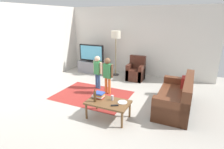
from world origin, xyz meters
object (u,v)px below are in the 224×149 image
object	(u,v)px
child_center	(108,73)
soda_can	(112,98)
couch	(178,99)
tv_stand	(92,67)
plate	(122,102)
tv_remote	(115,105)
book_stack	(99,95)
tv	(91,53)
bottle	(95,96)
coffee_table	(108,104)
child_near_tv	(98,69)
armchair	(136,72)
floor_lamp	(116,37)

from	to	relation	value
child_center	soda_can	xyz separation A→B (m)	(0.69, -1.15, -0.21)
couch	tv_stand	bearing A→B (deg)	153.59
plate	tv_remote	bearing A→B (deg)	-114.50
tv_stand	book_stack	xyz separation A→B (m)	(1.90, -2.86, 0.25)
tv	bottle	world-z (taller)	tv
tv	coffee_table	distance (m)	3.70
couch	coffee_table	distance (m)	1.84
child_near_tv	soda_can	xyz separation A→B (m)	(1.17, -1.40, -0.18)
book_stack	tv	bearing A→B (deg)	123.86
soda_can	armchair	bearing A→B (deg)	95.91
couch	plate	bearing A→B (deg)	-136.73
soda_can	plate	world-z (taller)	soda_can
tv_stand	armchair	distance (m)	1.96
bottle	child_center	bearing A→B (deg)	104.39
child_near_tv	child_center	distance (m)	0.55
book_stack	plate	size ratio (longest dim) A/B	1.31
floor_lamp	plate	distance (m)	3.54
child_near_tv	book_stack	size ratio (longest dim) A/B	3.84
child_near_tv	coffee_table	bearing A→B (deg)	-53.52
coffee_table	soda_can	size ratio (longest dim) A/B	8.33
armchair	child_center	bearing A→B (deg)	-103.62
couch	child_near_tv	world-z (taller)	child_near_tv
armchair	soda_can	world-z (taller)	armchair
armchair	bottle	world-z (taller)	armchair
coffee_table	plate	size ratio (longest dim) A/B	4.55
tv_stand	soda_can	xyz separation A→B (m)	(2.25, -2.84, 0.24)
child_near_tv	coffee_table	world-z (taller)	child_near_tv
book_stack	plate	bearing A→B (deg)	0.36
child_center	bottle	xyz separation A→B (m)	(0.36, -1.39, -0.14)
couch	child_near_tv	bearing A→B (deg)	171.77
tv_stand	tv_remote	bearing A→B (deg)	-51.80
bottle	tv_remote	size ratio (longest dim) A/B	1.85
tv_stand	book_stack	size ratio (longest dim) A/B	4.17
floor_lamp	book_stack	world-z (taller)	floor_lamp
book_stack	tv_remote	bearing A→B (deg)	-22.72
soda_can	coffee_table	bearing A→B (deg)	-112.62
tv_stand	soda_can	bearing A→B (deg)	-51.56
tv_remote	couch	bearing A→B (deg)	14.60
floor_lamp	book_stack	xyz separation A→B (m)	(0.88, -3.01, -1.05)
child_near_tv	soda_can	distance (m)	1.84
child_center	book_stack	size ratio (longest dim) A/B	3.98
child_center	floor_lamp	bearing A→B (deg)	106.23
couch	bottle	xyz separation A→B (m)	(-1.72, -1.27, 0.26)
armchair	couch	bearing A→B (deg)	-46.51
tv	child_near_tv	size ratio (longest dim) A/B	1.00
child_near_tv	child_center	bearing A→B (deg)	-26.88
bottle	child_near_tv	bearing A→B (deg)	117.24
couch	bottle	world-z (taller)	couch
tv_remote	soda_can	world-z (taller)	soda_can
tv	plate	bearing A→B (deg)	-48.35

